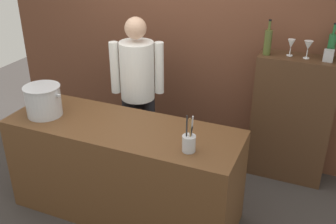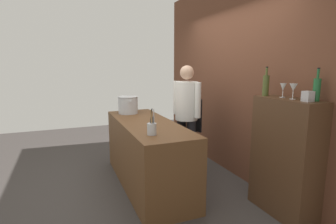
# 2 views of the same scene
# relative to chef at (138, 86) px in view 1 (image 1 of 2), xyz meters

# --- Properties ---
(ground_plane) EXTENTS (8.00, 8.00, 0.00)m
(ground_plane) POSITION_rel_chef_xyz_m (0.21, -0.70, -0.96)
(ground_plane) COLOR #383330
(brick_back_panel) EXTENTS (4.40, 0.10, 3.00)m
(brick_back_panel) POSITION_rel_chef_xyz_m (0.21, 0.70, 0.54)
(brick_back_panel) COLOR brown
(brick_back_panel) RESTS_ON ground_plane
(prep_counter) EXTENTS (2.05, 0.70, 0.90)m
(prep_counter) POSITION_rel_chef_xyz_m (0.21, -0.70, -0.51)
(prep_counter) COLOR brown
(prep_counter) RESTS_ON ground_plane
(bar_cabinet) EXTENTS (0.76, 0.32, 1.31)m
(bar_cabinet) POSITION_rel_chef_xyz_m (1.48, 0.49, -0.31)
(bar_cabinet) COLOR #472D1C
(bar_cabinet) RESTS_ON ground_plane
(chef) EXTENTS (0.50, 0.40, 1.66)m
(chef) POSITION_rel_chef_xyz_m (0.00, 0.00, 0.00)
(chef) COLOR black
(chef) RESTS_ON ground_plane
(stockpot_large) EXTENTS (0.38, 0.32, 0.27)m
(stockpot_large) POSITION_rel_chef_xyz_m (-0.53, -0.78, 0.07)
(stockpot_large) COLOR #B7BABF
(stockpot_large) RESTS_ON prep_counter
(utensil_crock) EXTENTS (0.10, 0.10, 0.29)m
(utensil_crock) POSITION_rel_chef_xyz_m (0.86, -0.85, 0.01)
(utensil_crock) COLOR #B7BABF
(utensil_crock) RESTS_ON prep_counter
(wine_bottle_olive) EXTENTS (0.07, 0.07, 0.33)m
(wine_bottle_olive) POSITION_rel_chef_xyz_m (1.17, 0.44, 0.47)
(wine_bottle_olive) COLOR #475123
(wine_bottle_olive) RESTS_ON bar_cabinet
(wine_bottle_green) EXTENTS (0.07, 0.07, 0.33)m
(wine_bottle_green) POSITION_rel_chef_xyz_m (1.72, 0.57, 0.47)
(wine_bottle_green) COLOR #1E592D
(wine_bottle_green) RESTS_ON bar_cabinet
(wine_glass_short) EXTENTS (0.07, 0.07, 0.16)m
(wine_glass_short) POSITION_rel_chef_xyz_m (1.37, 0.49, 0.46)
(wine_glass_short) COLOR silver
(wine_glass_short) RESTS_ON bar_cabinet
(wine_glass_wide) EXTENTS (0.08, 0.08, 0.17)m
(wine_glass_wide) POSITION_rel_chef_xyz_m (1.53, 0.47, 0.47)
(wine_glass_wide) COLOR silver
(wine_glass_wide) RESTS_ON bar_cabinet
(spice_tin_silver) EXTENTS (0.09, 0.09, 0.10)m
(spice_tin_silver) POSITION_rel_chef_xyz_m (1.71, 0.47, 0.40)
(spice_tin_silver) COLOR #B2B2B7
(spice_tin_silver) RESTS_ON bar_cabinet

